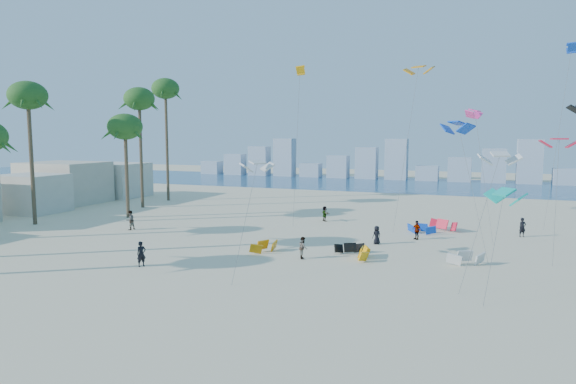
% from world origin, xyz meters
% --- Properties ---
extents(ground, '(220.00, 220.00, 0.00)m').
position_xyz_m(ground, '(0.00, 0.00, 0.00)').
color(ground, beige).
rests_on(ground, ground).
extents(ocean, '(220.00, 220.00, 0.00)m').
position_xyz_m(ocean, '(0.00, 72.00, 0.01)').
color(ocean, navy).
rests_on(ocean, ground).
extents(kitesurfer_near, '(0.70, 0.77, 1.77)m').
position_xyz_m(kitesurfer_near, '(-4.19, 6.27, 0.89)').
color(kitesurfer_near, black).
rests_on(kitesurfer_near, ground).
extents(kitesurfer_mid, '(0.89, 0.97, 1.63)m').
position_xyz_m(kitesurfer_mid, '(5.55, 12.52, 0.81)').
color(kitesurfer_mid, gray).
rests_on(kitesurfer_mid, ground).
extents(kitesurfers_far, '(38.83, 20.34, 1.87)m').
position_xyz_m(kitesurfers_far, '(7.82, 19.43, 0.86)').
color(kitesurfers_far, black).
rests_on(kitesurfers_far, ground).
extents(grounded_kites, '(17.60, 17.00, 0.99)m').
position_xyz_m(grounded_kites, '(11.31, 19.39, 0.44)').
color(grounded_kites, orange).
rests_on(grounded_kites, ground).
extents(flying_kites, '(28.66, 32.18, 18.55)m').
position_xyz_m(flying_kites, '(15.72, 23.04, 12.00)').
color(flying_kites, silver).
rests_on(flying_kites, ground).
extents(palm_row, '(9.90, 44.80, 16.92)m').
position_xyz_m(palm_row, '(-21.65, 16.20, 11.88)').
color(palm_row, brown).
rests_on(palm_row, ground).
extents(beachfront_buildings, '(11.50, 43.00, 6.00)m').
position_xyz_m(beachfront_buildings, '(-33.69, 20.82, 2.67)').
color(beachfront_buildings, beige).
rests_on(beachfront_buildings, ground).
extents(distant_skyline, '(85.00, 3.00, 8.40)m').
position_xyz_m(distant_skyline, '(-1.19, 82.00, 3.09)').
color(distant_skyline, '#9EADBF').
rests_on(distant_skyline, ground).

